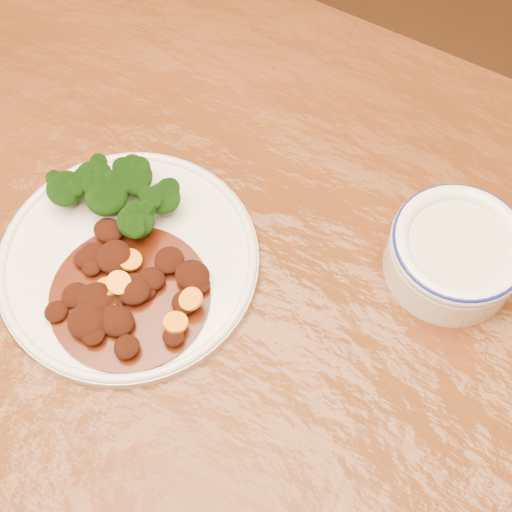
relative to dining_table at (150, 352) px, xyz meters
The scene contains 6 objects.
ground 0.67m from the dining_table, behind, with size 4.00×4.00×0.00m, color #4A2A12.
dining_table is the anchor object (origin of this frame).
dinner_plate 0.11m from the dining_table, 134.36° to the left, with size 0.25×0.25×0.02m.
broccoli_florets 0.17m from the dining_table, 134.78° to the left, with size 0.12×0.08×0.04m.
mince_stew 0.10m from the dining_table, 147.35° to the left, with size 0.15×0.15×0.03m.
dip_bowl 0.32m from the dining_table, 42.36° to the left, with size 0.12×0.12×0.06m.
Camera 1 is at (0.23, -0.16, 1.35)m, focal length 50.00 mm.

